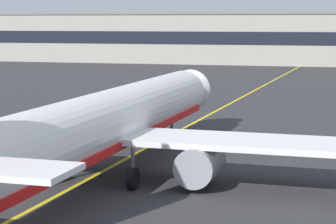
{
  "coord_description": "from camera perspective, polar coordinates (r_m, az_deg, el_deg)",
  "views": [
    {
      "loc": [
        14.29,
        -23.93,
        9.64
      ],
      "look_at": [
        4.66,
        11.59,
        4.57
      ],
      "focal_mm": 70.75,
      "sensor_mm": 36.0,
      "label": 1
    }
  ],
  "objects": [
    {
      "name": "safety_cone_by_nose_gear",
      "position": [
        55.79,
        1.0,
        -1.84
      ],
      "size": [
        0.44,
        0.44,
        0.55
      ],
      "color": "orange",
      "rests_on": "ground"
    },
    {
      "name": "airliner_foreground",
      "position": [
        40.4,
        -5.65,
        -1.13
      ],
      "size": [
        32.13,
        41.48,
        11.65
      ],
      "color": "white",
      "rests_on": "ground"
    },
    {
      "name": "terminal_building",
      "position": [
        150.81,
        7.67,
        6.3
      ],
      "size": [
        152.43,
        12.4,
        11.49
      ],
      "color": "#9E998E",
      "rests_on": "ground"
    },
    {
      "name": "taxiway_centreline",
      "position": [
        56.62,
        0.32,
        -1.96
      ],
      "size": [
        9.32,
        179.79,
        0.01
      ],
      "primitive_type": "cube",
      "rotation": [
        0.0,
        0.0,
        -0.05
      ],
      "color": "yellow",
      "rests_on": "ground"
    }
  ]
}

